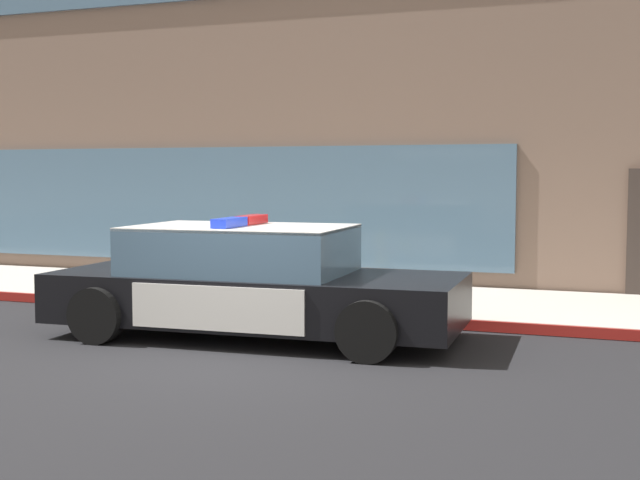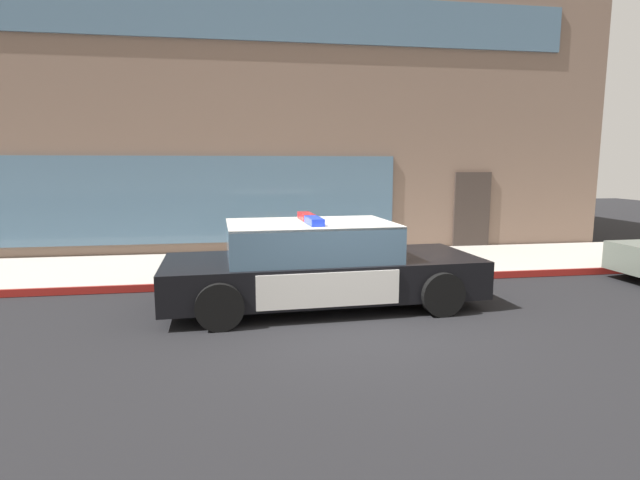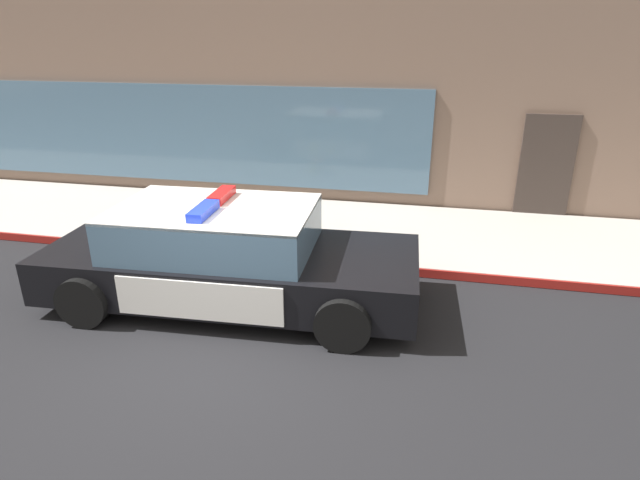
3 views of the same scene
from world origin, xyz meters
TOP-DOWN VIEW (x-y plane):
  - ground at (0.00, 0.00)m, footprint 48.00×48.00m
  - sidewalk at (0.00, 4.05)m, footprint 48.00×3.14m
  - curb_red_paint at (0.00, 2.47)m, footprint 28.80×0.04m
  - storefront_building at (-1.07, 10.08)m, footprint 18.33×8.93m
  - police_cruiser at (-0.39, 1.14)m, footprint 5.12×2.31m
  - fire_hydrant at (-0.69, 3.21)m, footprint 0.34×0.39m

SIDE VIEW (x-z plane):
  - ground at x=0.00m, z-range 0.00..0.00m
  - sidewalk at x=0.00m, z-range 0.00..0.15m
  - curb_red_paint at x=0.00m, z-range 0.01..0.14m
  - fire_hydrant at x=-0.69m, z-range 0.14..0.86m
  - police_cruiser at x=-0.39m, z-range -0.07..1.43m
  - storefront_building at x=-1.07m, z-range 0.00..7.95m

